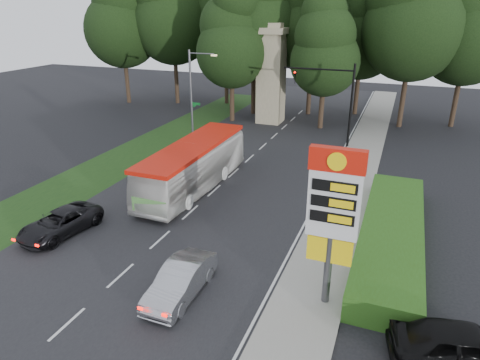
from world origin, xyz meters
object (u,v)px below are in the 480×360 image
at_px(streetlight_signs, 193,90).
at_px(sedan_silver, 180,281).
at_px(monument, 271,74).
at_px(parked_car_black, 465,348).
at_px(gas_station_pylon, 333,208).
at_px(suv_charcoal, 60,223).
at_px(transit_bus, 194,167).
at_px(traffic_signal_mast, 336,93).

relative_size(streetlight_signs, sedan_silver, 1.82).
relative_size(monument, parked_car_black, 2.02).
relative_size(gas_station_pylon, suv_charcoal, 1.45).
bearing_deg(monument, transit_bus, -88.26).
distance_m(monument, transit_bus, 19.42).
bearing_deg(streetlight_signs, transit_bus, -63.35).
xyz_separation_m(streetlight_signs, monument, (4.99, 7.99, 0.67)).
xyz_separation_m(gas_station_pylon, parked_car_black, (5.05, -1.76, -3.60)).
bearing_deg(traffic_signal_mast, streetlight_signs, -171.08).
bearing_deg(streetlight_signs, parked_car_black, -45.72).
bearing_deg(parked_car_black, gas_station_pylon, 59.22).
bearing_deg(suv_charcoal, sedan_silver, -7.70).
bearing_deg(gas_station_pylon, sedan_silver, -163.85).
relative_size(streetlight_signs, monument, 0.80).
relative_size(streetlight_signs, parked_car_black, 1.61).
xyz_separation_m(gas_station_pylon, suv_charcoal, (-14.62, 0.71, -3.79)).
distance_m(traffic_signal_mast, monument, 9.76).
xyz_separation_m(gas_station_pylon, monument, (-11.20, 28.01, 0.66)).
xyz_separation_m(traffic_signal_mast, streetlight_signs, (-12.67, -1.99, -0.23)).
bearing_deg(suv_charcoal, gas_station_pylon, 5.04).
relative_size(traffic_signal_mast, streetlight_signs, 0.90).
bearing_deg(gas_station_pylon, traffic_signal_mast, 99.09).
relative_size(traffic_signal_mast, transit_bus, 0.64).
bearing_deg(monument, gas_station_pylon, -68.20).
bearing_deg(gas_station_pylon, monument, 111.80).
relative_size(gas_station_pylon, transit_bus, 0.60).
height_order(gas_station_pylon, traffic_signal_mast, traffic_signal_mast).
xyz_separation_m(monument, sedan_silver, (5.29, -29.72, -4.38)).
height_order(sedan_silver, parked_car_black, parked_car_black).
bearing_deg(suv_charcoal, transit_bus, 71.82).
xyz_separation_m(transit_bus, parked_car_black, (15.67, -10.68, -0.73)).
bearing_deg(transit_bus, gas_station_pylon, -38.47).
relative_size(monument, suv_charcoal, 2.13).
relative_size(sedan_silver, parked_car_black, 0.88).
distance_m(gas_station_pylon, monument, 30.17).
height_order(streetlight_signs, transit_bus, streetlight_signs).
bearing_deg(suv_charcoal, parked_car_black, 0.67).
distance_m(traffic_signal_mast, sedan_silver, 24.16).
height_order(sedan_silver, suv_charcoal, sedan_silver).
bearing_deg(sedan_silver, gas_station_pylon, 16.46).
relative_size(gas_station_pylon, monument, 0.68).
bearing_deg(streetlight_signs, sedan_silver, -64.68).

